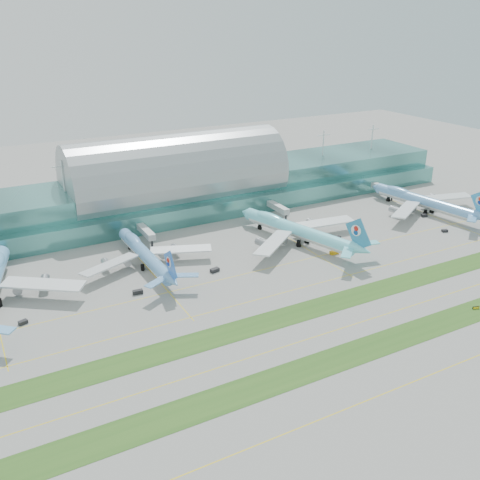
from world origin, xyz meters
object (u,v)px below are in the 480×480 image
taxiway_sign_east (476,308)px  airliner_c (296,229)px  airliner_b (145,254)px  airliner_d (423,201)px  terminal (177,186)px

taxiway_sign_east → airliner_c: bearing=122.0°
airliner_b → airliner_d: bearing=-3.3°
airliner_d → airliner_b: bearing=169.4°
airliner_d → taxiway_sign_east: bearing=-134.1°
terminal → airliner_b: bearing=-123.5°
airliner_d → taxiway_sign_east: (-63.82, -89.06, -5.94)m
airliner_c → airliner_d: size_ratio=1.01×
airliner_c → taxiway_sign_east: bearing=-90.6°
terminal → taxiway_sign_east: size_ratio=128.62×
terminal → airliner_b: 73.44m
airliner_b → taxiway_sign_east: bearing=-45.7°
taxiway_sign_east → terminal: bearing=126.6°
terminal → taxiway_sign_east: (56.08, -155.90, -13.66)m
airliner_c → airliner_d: airliner_c is taller
airliner_b → airliner_d: (160.20, -6.04, 0.71)m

